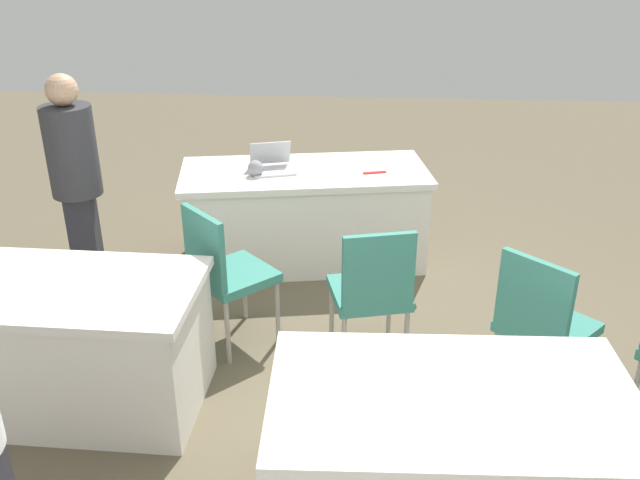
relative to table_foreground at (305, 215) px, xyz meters
The scene contains 11 objects.
ground_plane 1.67m from the table_foreground, 103.78° to the left, with size 14.40×14.40×0.00m, color brown.
table_foreground is the anchor object (origin of this frame).
table_mid_left 2.82m from the table_foreground, 107.86° to the left, with size 1.55×0.94×0.76m.
table_back_left 2.20m from the table_foreground, 59.95° to the left, with size 1.44×0.84×0.76m.
chair_near_front 1.53m from the table_foreground, 110.42° to the left, with size 0.53×0.53×0.95m.
chair_tucked_left 2.27m from the table_foreground, 129.99° to the left, with size 0.62×0.62×0.95m.
chair_by_pillar 1.33m from the table_foreground, 73.05° to the left, with size 0.62×0.62×0.96m.
person_presenter 1.74m from the table_foreground, 23.73° to the left, with size 0.41×0.41×1.61m.
laptop_silver 0.48m from the table_foreground, ahead, with size 0.39×0.37×0.21m.
yarn_ball 0.58m from the table_foreground, 23.65° to the left, with size 0.12×0.12×0.12m, color gray.
scissors_red 0.66m from the table_foreground, behind, with size 0.18×0.04×0.01m, color red.
Camera 1 is at (-0.09, 3.36, 2.51)m, focal length 38.19 mm.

